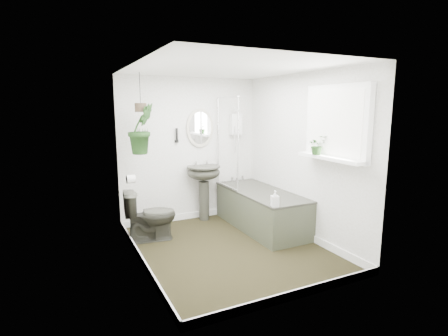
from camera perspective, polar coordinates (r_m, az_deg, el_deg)
name	(u,v)px	position (r m, az deg, el deg)	size (l,w,h in m)	color
floor	(229,249)	(4.73, 0.81, -13.03)	(2.30, 2.80, 0.02)	black
ceiling	(229,67)	(4.38, 0.89, 16.14)	(2.30, 2.80, 0.02)	white
wall_back	(190,150)	(5.69, -5.56, 2.98)	(2.30, 0.02, 2.30)	white
wall_front	(299,184)	(3.24, 12.18, -2.58)	(2.30, 0.02, 2.30)	white
wall_left	(137,169)	(4.03, -14.04, -0.19)	(0.02, 2.80, 2.30)	white
wall_right	(303,156)	(5.03, 12.73, 1.86)	(0.02, 2.80, 2.30)	white
skirting	(229,244)	(4.71, 0.82, -12.36)	(2.30, 2.80, 0.10)	white
bathtub	(261,209)	(5.41, 6.05, -6.71)	(0.72, 1.72, 0.58)	#2F3028
bath_screen	(228,143)	(5.48, 0.58, 4.12)	(0.04, 0.72, 1.40)	silver
shower_box	(236,124)	(5.92, 1.95, 7.17)	(0.20, 0.10, 0.35)	white
oval_mirror	(200,128)	(5.68, -3.91, 6.53)	(0.46, 0.03, 0.62)	beige
wall_sconce	(177,135)	(5.54, -7.71, 5.34)	(0.04, 0.04, 0.22)	black
toilet_roll_holder	(131,179)	(4.76, -14.97, -1.75)	(0.11, 0.11, 0.11)	white
window_recess	(337,123)	(4.42, 17.96, 7.03)	(0.08, 1.00, 0.90)	white
window_sill	(331,158)	(4.41, 17.01, 1.58)	(0.18, 1.00, 0.04)	white
window_blinds	(334,123)	(4.39, 17.53, 7.04)	(0.01, 0.86, 0.76)	white
toilet	(150,215)	(4.99, -11.93, -7.58)	(0.40, 0.69, 0.71)	#2F3028
pedestal_sink	(204,193)	(5.72, -3.29, -4.06)	(0.53, 0.45, 0.90)	#2F3028
sill_plant	(317,145)	(4.50, 14.96, 3.65)	(0.22, 0.19, 0.24)	black
hanging_plant	(142,129)	(4.97, -13.32, 6.26)	(0.38, 0.31, 0.70)	black
soap_bottle	(275,199)	(4.52, 8.32, -4.96)	(0.09, 0.10, 0.21)	#2C2021
hanging_pot	(141,108)	(4.96, -13.45, 9.58)	(0.16, 0.16, 0.12)	#3E3123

